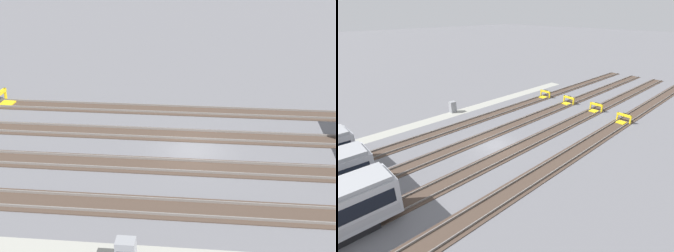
% 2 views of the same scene
% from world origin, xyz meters
% --- Properties ---
extents(ground_plane, '(400.00, 400.00, 0.00)m').
position_xyz_m(ground_plane, '(0.00, 0.00, 0.00)').
color(ground_plane, slate).
extents(rail_track_nearest, '(90.00, 2.23, 0.21)m').
position_xyz_m(rail_track_nearest, '(0.00, -7.11, 0.04)').
color(rail_track_nearest, '#47382D').
rests_on(rail_track_nearest, ground).
extents(rail_track_near_inner, '(90.00, 2.24, 0.21)m').
position_xyz_m(rail_track_near_inner, '(0.00, -2.37, 0.04)').
color(rail_track_near_inner, '#47382D').
rests_on(rail_track_near_inner, ground).
extents(rail_track_middle, '(90.00, 2.24, 0.21)m').
position_xyz_m(rail_track_middle, '(0.00, 2.37, 0.04)').
color(rail_track_middle, '#47382D').
rests_on(rail_track_middle, ground).
extents(rail_track_far_inner, '(90.00, 2.23, 0.21)m').
position_xyz_m(rail_track_far_inner, '(0.00, 7.11, 0.04)').
color(rail_track_far_inner, '#47382D').
rests_on(rail_track_far_inner, ground).
extents(bumper_stop_far_inner_track, '(1.37, 2.01, 1.22)m').
position_xyz_m(bumper_stop_far_inner_track, '(-16.58, 7.10, 0.51)').
color(bumper_stop_far_inner_track, yellow).
rests_on(bumper_stop_far_inner_track, ground).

